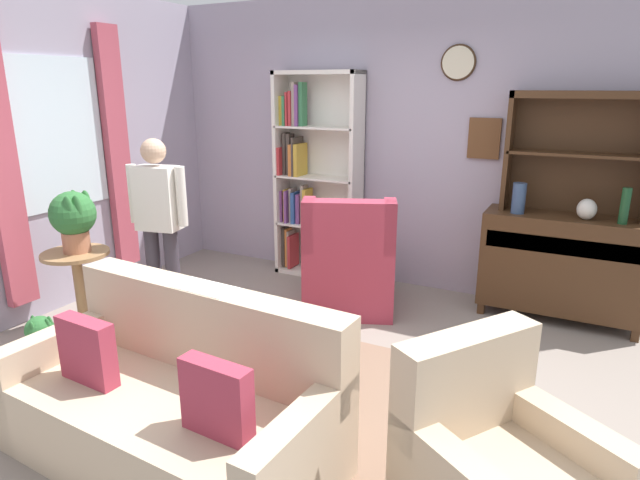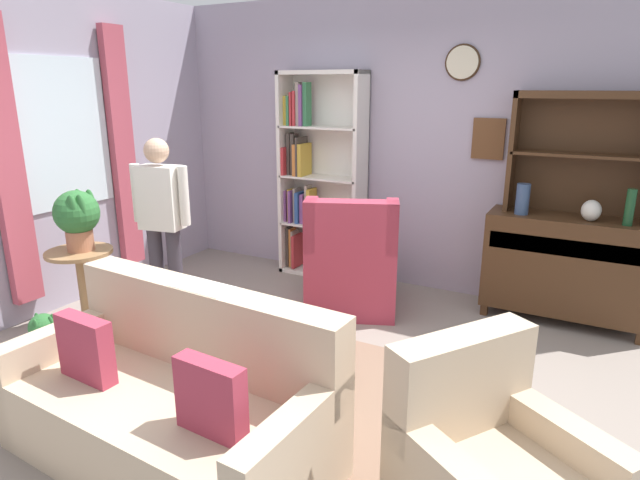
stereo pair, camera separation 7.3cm
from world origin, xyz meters
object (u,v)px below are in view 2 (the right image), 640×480
(bottle_wine, at_px, (630,207))
(potted_plant_large, at_px, (77,215))
(vase_round, at_px, (591,211))
(wingback_chair, at_px, (351,270))
(couch_floral, at_px, (174,405))
(book_stack, at_px, (252,306))
(sideboard_hutch, at_px, (584,137))
(bookshelf, at_px, (316,176))
(plant_stand, at_px, (83,281))
(potted_plant_small, at_px, (44,329))
(sideboard, at_px, (566,265))
(coffee_table, at_px, (266,326))
(person_reading, at_px, (162,218))
(vase_tall, at_px, (523,199))
(armchair_floral, at_px, (495,479))

(bottle_wine, bearing_deg, potted_plant_large, -153.50)
(vase_round, distance_m, wingback_chair, 2.01)
(couch_floral, bearing_deg, bottle_wine, 53.45)
(book_stack, bearing_deg, sideboard_hutch, 46.45)
(bookshelf, bearing_deg, sideboard_hutch, 0.54)
(vase_round, height_order, plant_stand, vase_round)
(potted_plant_small, bearing_deg, couch_floral, -14.50)
(potted_plant_small, bearing_deg, bottle_wine, 31.57)
(sideboard, height_order, vase_round, vase_round)
(couch_floral, bearing_deg, sideboard_hutch, 60.64)
(wingback_chair, distance_m, coffee_table, 1.27)
(person_reading, relative_size, coffee_table, 1.95)
(plant_stand, relative_size, coffee_table, 0.85)
(sideboard_hutch, relative_size, wingback_chair, 1.05)
(sideboard_hutch, height_order, plant_stand, sideboard_hutch)
(person_reading, bearing_deg, coffee_table, -15.35)
(person_reading, bearing_deg, bottle_wine, 23.74)
(bottle_wine, xyz_separation_m, coffee_table, (-2.14, -1.82, -0.71))
(vase_tall, distance_m, plant_stand, 3.70)
(plant_stand, relative_size, potted_plant_small, 2.34)
(sideboard, distance_m, sideboard_hutch, 1.06)
(sideboard, distance_m, coffee_table, 2.60)
(bookshelf, distance_m, sideboard, 2.51)
(potted_plant_small, bearing_deg, book_stack, 19.99)
(bottle_wine, relative_size, coffee_table, 0.36)
(vase_round, bearing_deg, person_reading, -154.19)
(vase_round, distance_m, couch_floral, 3.43)
(vase_tall, height_order, potted_plant_large, vase_tall)
(sideboard_hutch, bearing_deg, plant_stand, -148.35)
(potted_plant_large, xyz_separation_m, book_stack, (1.57, 0.13, -0.51))
(sideboard, bearing_deg, vase_tall, -168.37)
(sideboard_hutch, height_order, potted_plant_large, sideboard_hutch)
(armchair_floral, relative_size, plant_stand, 1.56)
(sideboard_hutch, bearing_deg, sideboard, -90.00)
(bookshelf, relative_size, bottle_wine, 7.33)
(vase_tall, bearing_deg, bookshelf, 175.38)
(vase_tall, xyz_separation_m, coffee_table, (-1.36, -1.83, -0.70))
(couch_floral, height_order, wingback_chair, wingback_chair)
(potted_plant_large, bearing_deg, potted_plant_small, -87.60)
(potted_plant_small, bearing_deg, wingback_chair, 45.85)
(bottle_wine, relative_size, potted_plant_small, 0.99)
(person_reading, bearing_deg, wingback_chair, 35.76)
(wingback_chair, bearing_deg, vase_round, 17.51)
(potted_plant_large, distance_m, coffee_table, 1.82)
(couch_floral, height_order, potted_plant_small, couch_floral)
(sideboard_hutch, xyz_separation_m, wingback_chair, (-1.69, -0.75, -1.18))
(bookshelf, relative_size, potted_plant_large, 4.31)
(vase_tall, relative_size, book_stack, 1.21)
(vase_tall, distance_m, couch_floral, 3.19)
(potted_plant_large, bearing_deg, plant_stand, -118.63)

